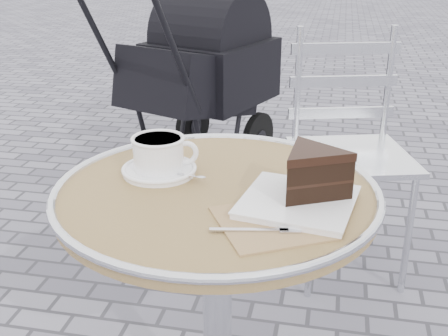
% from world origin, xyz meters
% --- Properties ---
extents(cafe_table, '(0.72, 0.72, 0.74)m').
position_xyz_m(cafe_table, '(0.00, 0.00, 0.57)').
color(cafe_table, silver).
rests_on(cafe_table, ground).
extents(cappuccino_set, '(0.20, 0.17, 0.09)m').
position_xyz_m(cappuccino_set, '(-0.15, 0.06, 0.77)').
color(cappuccino_set, white).
rests_on(cappuccino_set, cafe_table).
extents(cake_plate_set, '(0.30, 0.34, 0.12)m').
position_xyz_m(cake_plate_set, '(0.20, -0.03, 0.79)').
color(cake_plate_set, '#9A7554').
rests_on(cake_plate_set, cafe_table).
extents(bistro_chair, '(0.52, 0.52, 0.94)m').
position_xyz_m(bistro_chair, '(0.29, 1.01, 0.58)').
color(bistro_chair, silver).
rests_on(bistro_chair, ground).
extents(baby_stroller, '(0.85, 1.20, 1.14)m').
position_xyz_m(baby_stroller, '(-0.50, 1.81, 0.51)').
color(baby_stroller, black).
rests_on(baby_stroller, ground).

